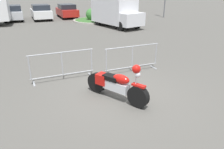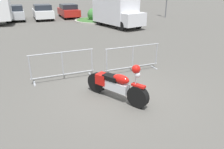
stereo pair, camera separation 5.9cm
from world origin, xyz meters
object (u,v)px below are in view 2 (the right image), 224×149
object	(u,v)px
crowd_barrier_far	(133,58)
delivery_van	(117,12)
parked_car_silver	(14,13)
crowd_barrier_near	(63,65)
pedestrian	(127,13)
parked_car_red	(68,11)
motorcycle	(116,85)
parked_car_white	(43,12)

from	to	relation	value
crowd_barrier_far	delivery_van	xyz separation A→B (m)	(2.84, 10.41, 0.69)
parked_car_silver	delivery_van	bearing A→B (deg)	-132.91
crowd_barrier_far	crowd_barrier_near	bearing A→B (deg)	180.00
crowd_barrier_far	parked_car_silver	bearing A→B (deg)	108.76
pedestrian	crowd_barrier_near	bearing A→B (deg)	41.30
crowd_barrier_far	parked_car_red	xyz separation A→B (m)	(-0.34, 17.68, 0.18)
parked_car_silver	pedestrian	world-z (taller)	pedestrian
parked_car_red	motorcycle	bearing A→B (deg)	172.07
parked_car_red	pedestrian	world-z (taller)	pedestrian
crowd_barrier_near	pedestrian	size ratio (longest dim) A/B	1.38
crowd_barrier_far	delivery_van	size ratio (longest dim) A/B	0.43
crowd_barrier_near	parked_car_silver	bearing A→B (deg)	100.19
delivery_van	pedestrian	size ratio (longest dim) A/B	3.17
crowd_barrier_near	delivery_van	world-z (taller)	delivery_van
parked_car_red	delivery_van	bearing A→B (deg)	-161.30
crowd_barrier_near	parked_car_white	xyz separation A→B (m)	(-0.34, 17.12, 0.20)
motorcycle	parked_car_red	distance (m)	19.72
delivery_van	pedestrian	bearing A→B (deg)	117.80
parked_car_silver	crowd_barrier_near	bearing A→B (deg)	-174.72
motorcycle	crowd_barrier_near	distance (m)	2.43
delivery_van	parked_car_white	xyz separation A→B (m)	(-5.93, 6.70, -0.48)
motorcycle	parked_car_silver	bearing A→B (deg)	159.19
crowd_barrier_far	parked_car_red	bearing A→B (deg)	91.09
delivery_van	crowd_barrier_far	bearing A→B (deg)	-32.99
parked_car_silver	parked_car_white	bearing A→B (deg)	-96.50
crowd_barrier_near	delivery_van	bearing A→B (deg)	61.78
parked_car_white	motorcycle	bearing A→B (deg)	-179.79
parked_car_red	crowd_barrier_near	bearing A→B (deg)	167.32
motorcycle	delivery_van	bearing A→B (deg)	127.36
parked_car_white	pedestrian	bearing A→B (deg)	-129.01
motorcycle	crowd_barrier_far	size ratio (longest dim) A/B	0.83
motorcycle	crowd_barrier_near	world-z (taller)	motorcycle
delivery_van	parked_car_white	size ratio (longest dim) A/B	1.17
crowd_barrier_near	parked_car_silver	xyz separation A→B (m)	(-3.09, 17.20, 0.20)
crowd_barrier_near	delivery_van	xyz separation A→B (m)	(5.59, 10.41, 0.69)
parked_car_white	crowd_barrier_near	bearing A→B (deg)	176.22
motorcycle	pedestrian	size ratio (longest dim) A/B	1.15
delivery_van	motorcycle	bearing A→B (deg)	-36.49
parked_car_white	parked_car_red	bearing A→B (deg)	-83.42
crowd_barrier_near	delivery_van	distance (m)	11.84
motorcycle	parked_car_red	world-z (taller)	parked_car_red
motorcycle	parked_car_white	size ratio (longest dim) A/B	0.43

